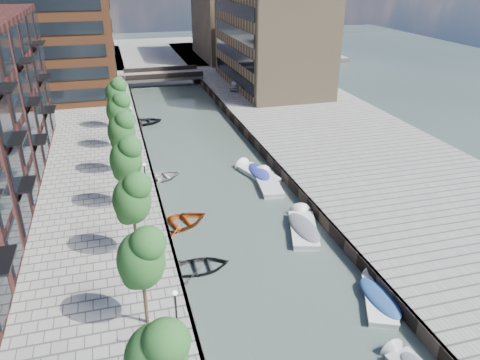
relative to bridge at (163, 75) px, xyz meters
name	(u,v)px	position (x,y,z in m)	size (l,w,h in m)	color
water	(199,146)	(0.00, -32.00, -1.39)	(300.00, 300.00, 0.00)	#38473F
quay_right	(327,129)	(16.00, -32.00, -0.89)	(20.00, 140.00, 1.00)	gray
quay_wall_left	(145,147)	(-6.10, -32.00, -0.89)	(0.25, 140.00, 1.00)	#332823
quay_wall_right	(250,137)	(6.10, -32.00, -0.89)	(0.25, 140.00, 1.00)	#332823
far_closure	(148,53)	(0.00, 28.00, -0.89)	(80.00, 40.00, 1.00)	gray
tan_block_near	(270,41)	(16.00, -10.00, 6.61)	(12.00, 25.00, 14.00)	#8D7556
tan_block_far	(229,17)	(16.00, 16.00, 7.61)	(12.00, 20.00, 16.00)	#8D7556
bridge	(163,75)	(0.00, 0.00, 0.00)	(13.00, 6.00, 1.30)	gray
tree_0	(156,357)	(-8.50, -68.00, 3.92)	(2.50, 2.50, 5.95)	#382619
tree_1	(141,257)	(-8.50, -61.00, 3.92)	(2.50, 2.50, 5.95)	#382619
tree_2	(132,197)	(-8.50, -54.00, 3.92)	(2.50, 2.50, 5.95)	#382619
tree_3	(126,158)	(-8.50, -47.00, 3.92)	(2.50, 2.50, 5.95)	#382619
tree_4	(121,130)	(-8.50, -40.00, 3.92)	(2.50, 2.50, 5.95)	#382619
tree_5	(118,109)	(-8.50, -33.00, 3.92)	(2.50, 2.50, 5.95)	#382619
tree_6	(116,93)	(-8.50, -26.00, 3.92)	(2.50, 2.50, 5.95)	#382619
lamp_0	(177,318)	(-7.20, -64.00, 2.12)	(0.24, 0.24, 4.12)	black
lamp_1	(146,182)	(-7.20, -48.00, 2.12)	(0.24, 0.24, 4.12)	black
lamp_2	(132,121)	(-7.20, -32.00, 2.12)	(0.24, 0.24, 4.12)	black
sloop_0	(200,269)	(-4.55, -55.59, -1.39)	(3.04, 4.26, 0.88)	black
sloop_2	(178,226)	(-5.05, -49.42, -1.39)	(3.67, 5.14, 1.06)	#A34111
sloop_3	(160,180)	(-5.40, -40.18, -1.39)	(3.15, 4.41, 0.91)	#BABAB8
sloop_4	(144,124)	(-5.40, -22.24, -1.39)	(3.56, 4.99, 1.03)	black
motorboat_0	(378,296)	(5.59, -61.60, -1.19)	(3.59, 5.24, 1.66)	white
motorboat_2	(267,183)	(4.26, -43.83, -1.28)	(2.48, 5.63, 1.82)	silver
motorboat_3	(256,172)	(3.89, -41.48, -1.17)	(3.40, 5.64, 1.78)	white
motorboat_4	(303,227)	(4.29, -52.56, -1.16)	(3.53, 5.98, 1.89)	white
car	(235,85)	(9.96, -11.30, 0.30)	(1.62, 4.04, 1.38)	#B5B7BB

